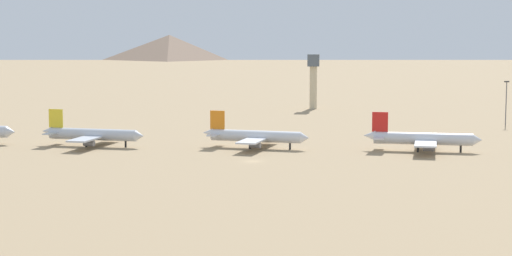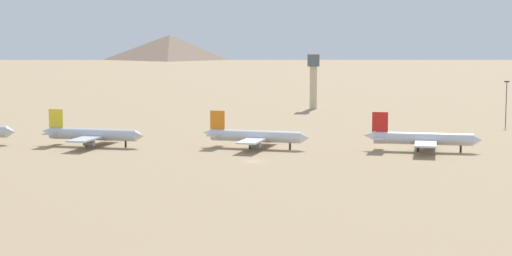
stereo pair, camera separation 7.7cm
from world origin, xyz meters
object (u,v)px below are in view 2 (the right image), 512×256
at_px(parked_jet_orange_3, 255,136).
at_px(parked_jet_red_4, 422,139).
at_px(light_pole_west, 506,100).
at_px(control_tower, 313,76).
at_px(parked_jet_yellow_2, 92,134).

bearing_deg(parked_jet_orange_3, parked_jet_red_4, 8.35).
height_order(parked_jet_orange_3, light_pole_west, light_pole_west).
height_order(parked_jet_red_4, control_tower, control_tower).
distance_m(parked_jet_red_4, control_tower, 136.68).
distance_m(control_tower, light_pole_west, 93.46).
distance_m(parked_jet_yellow_2, parked_jet_red_4, 96.93).
bearing_deg(parked_jet_orange_3, control_tower, 95.06).
relative_size(parked_jet_red_4, control_tower, 1.40).
height_order(parked_jet_yellow_2, parked_jet_orange_3, parked_jet_yellow_2).
distance_m(parked_jet_orange_3, parked_jet_red_4, 48.20).
distance_m(parked_jet_orange_3, control_tower, 130.69).
bearing_deg(parked_jet_orange_3, parked_jet_yellow_2, -168.41).
xyz_separation_m(parked_jet_orange_3, parked_jet_red_4, (48.13, -2.70, 0.10)).
bearing_deg(parked_jet_yellow_2, light_pole_west, 36.71).
bearing_deg(parked_jet_red_4, parked_jet_yellow_2, -174.73).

